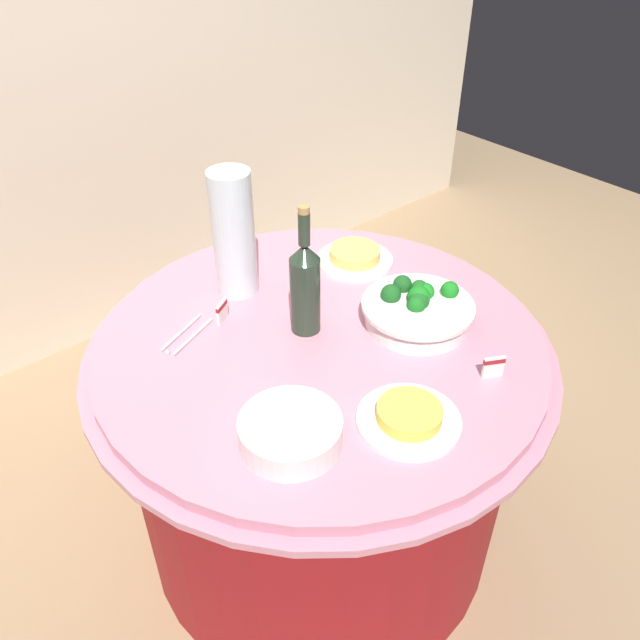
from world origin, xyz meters
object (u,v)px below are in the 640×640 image
at_px(food_plate_noodles, 355,257).
at_px(label_placard_front, 222,311).
at_px(wine_bottle, 305,285).
at_px(serving_tongs, 186,336).
at_px(broccoli_bowl, 417,310).
at_px(decorative_fruit_vase, 234,241).
at_px(food_plate_fried_egg, 409,417).
at_px(label_placard_mid, 493,366).
at_px(plate_stack, 290,432).

distance_m(food_plate_noodles, label_placard_front, 0.45).
relative_size(wine_bottle, serving_tongs, 2.04).
distance_m(broccoli_bowl, food_plate_noodles, 0.33).
bearing_deg(wine_bottle, decorative_fruit_vase, 96.28).
relative_size(food_plate_noodles, food_plate_fried_egg, 1.00).
bearing_deg(food_plate_noodles, decorative_fruit_vase, 163.21).
bearing_deg(label_placard_mid, decorative_fruit_vase, 109.45).
xyz_separation_m(food_plate_fried_egg, label_placard_front, (-0.10, 0.55, 0.01)).
xyz_separation_m(wine_bottle, food_plate_noodles, (0.31, 0.15, -0.11)).
height_order(plate_stack, decorative_fruit_vase, decorative_fruit_vase).
bearing_deg(wine_bottle, label_placard_mid, -63.29).
distance_m(broccoli_bowl, serving_tongs, 0.58).
height_order(plate_stack, serving_tongs, plate_stack).
xyz_separation_m(serving_tongs, food_plate_noodles, (0.56, -0.01, 0.01)).
xyz_separation_m(serving_tongs, label_placard_mid, (0.45, -0.58, 0.03)).
relative_size(broccoli_bowl, food_plate_noodles, 1.27).
height_order(food_plate_fried_egg, label_placard_mid, label_placard_mid).
distance_m(plate_stack, label_placard_front, 0.45).
bearing_deg(label_placard_front, broccoli_bowl, -41.42).
height_order(plate_stack, food_plate_noodles, plate_stack).
xyz_separation_m(plate_stack, decorative_fruit_vase, (0.24, 0.53, 0.12)).
distance_m(plate_stack, label_placard_mid, 0.49).
bearing_deg(plate_stack, label_placard_mid, -16.39).
bearing_deg(decorative_fruit_vase, label_placard_mid, -70.55).
height_order(broccoli_bowl, label_placard_mid, broccoli_bowl).
bearing_deg(label_placard_front, label_placard_mid, -58.87).
height_order(broccoli_bowl, food_plate_noodles, broccoli_bowl).
bearing_deg(serving_tongs, decorative_fruit_vase, 22.52).
bearing_deg(decorative_fruit_vase, food_plate_fried_egg, -91.28).
relative_size(decorative_fruit_vase, food_plate_noodles, 1.55).
xyz_separation_m(broccoli_bowl, wine_bottle, (-0.23, 0.16, 0.09)).
distance_m(plate_stack, serving_tongs, 0.44).
relative_size(broccoli_bowl, plate_stack, 1.33).
bearing_deg(label_placard_mid, food_plate_fried_egg, 174.94).
xyz_separation_m(plate_stack, food_plate_fried_egg, (0.22, -0.12, -0.01)).
bearing_deg(serving_tongs, wine_bottle, -33.53).
relative_size(broccoli_bowl, wine_bottle, 0.83).
relative_size(broccoli_bowl, label_placard_mid, 5.09).
bearing_deg(label_placard_mid, food_plate_noodles, 79.92).
relative_size(broccoli_bowl, food_plate_fried_egg, 1.27).
distance_m(decorative_fruit_vase, serving_tongs, 0.28).
relative_size(wine_bottle, food_plate_fried_egg, 1.53).
relative_size(food_plate_fried_egg, label_placard_mid, 4.00).
height_order(broccoli_bowl, label_placard_front, broccoli_bowl).
xyz_separation_m(food_plate_noodles, label_placard_front, (-0.45, 0.01, 0.01)).
bearing_deg(wine_bottle, plate_stack, -133.90).
distance_m(wine_bottle, food_plate_fried_egg, 0.41).
xyz_separation_m(plate_stack, label_placard_mid, (0.47, -0.14, 0.00)).
bearing_deg(label_placard_mid, label_placard_front, 121.13).
relative_size(plate_stack, food_plate_noodles, 0.95).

